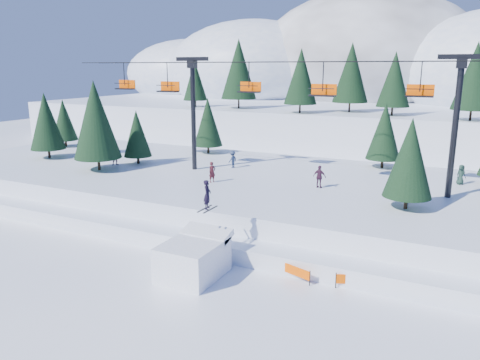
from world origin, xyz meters
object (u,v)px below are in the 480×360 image
at_px(jump_kicker, 194,257).
at_px(banner_far, 362,280).
at_px(chairlift, 301,99).
at_px(banner_near, 290,269).

bearing_deg(jump_kicker, banner_far, 16.20).
bearing_deg(chairlift, jump_kicker, -93.67).
xyz_separation_m(chairlift, banner_far, (8.15, -12.69, -8.78)).
relative_size(jump_kicker, banner_near, 2.01).
height_order(chairlift, banner_near, chairlift).
distance_m(jump_kicker, banner_far, 9.54).
bearing_deg(chairlift, banner_far, -57.29).
bearing_deg(banner_far, banner_near, -173.43).
relative_size(chairlift, banner_near, 16.95).
bearing_deg(banner_far, chairlift, 122.71).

